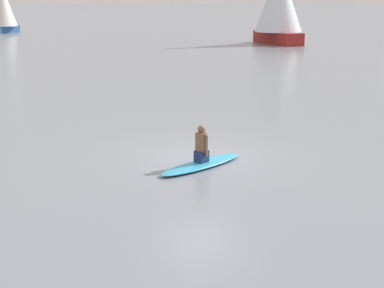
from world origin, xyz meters
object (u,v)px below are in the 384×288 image
object	(u,v)px
person_paddler	(202,145)
sailboat_distant	(2,6)
surfboard	(201,164)
sailboat_near_left	(279,2)

from	to	relation	value
person_paddler	sailboat_distant	size ratio (longest dim) A/B	0.15
surfboard	person_paddler	world-z (taller)	person_paddler
sailboat_near_left	sailboat_distant	size ratio (longest dim) A/B	1.23
person_paddler	sailboat_near_left	size ratio (longest dim) A/B	0.13
sailboat_near_left	person_paddler	bearing A→B (deg)	146.86
person_paddler	sailboat_distant	xyz separation A→B (m)	(-14.39, -52.87, 2.26)
person_paddler	sailboat_near_left	distance (m)	37.54
surfboard	sailboat_near_left	size ratio (longest dim) A/B	0.37
surfboard	sailboat_distant	xyz separation A→B (m)	(-14.39, -52.87, 2.74)
sailboat_distant	surfboard	bearing A→B (deg)	39.27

